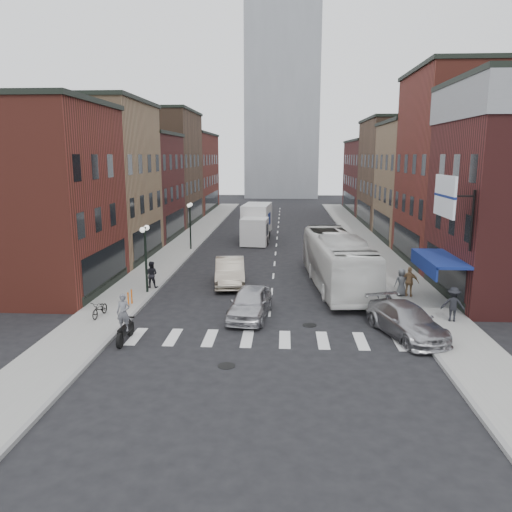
{
  "coord_description": "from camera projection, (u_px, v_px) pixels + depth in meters",
  "views": [
    {
      "loc": [
        0.73,
        -24.29,
        8.15
      ],
      "look_at": [
        -0.97,
        5.16,
        2.17
      ],
      "focal_mm": 35.0,
      "sensor_mm": 36.0,
      "label": 1
    }
  ],
  "objects": [
    {
      "name": "curb_car",
      "position": [
        407.0,
        321.0,
        22.74
      ],
      "size": [
        3.51,
        5.41,
        1.46
      ],
      "primitive_type": "imported",
      "rotation": [
        0.0,
        0.0,
        0.32
      ],
      "color": "#A3A2A7",
      "rests_on": "ground"
    },
    {
      "name": "bldg_right_mid_a",
      "position": [
        478.0,
        169.0,
        36.86
      ],
      "size": [
        10.3,
        10.2,
        14.3
      ],
      "color": "maroon",
      "rests_on": "ground"
    },
    {
      "name": "awning_blue",
      "position": [
        436.0,
        260.0,
        26.84
      ],
      "size": [
        1.8,
        5.0,
        0.78
      ],
      "color": "navy",
      "rests_on": "ground"
    },
    {
      "name": "ped_right_c",
      "position": [
        401.0,
        282.0,
        28.82
      ],
      "size": [
        0.85,
        0.62,
        1.59
      ],
      "primitive_type": "imported",
      "rotation": [
        0.0,
        0.0,
        3.3
      ],
      "color": "#5A5E62",
      "rests_on": "sidewalk_right"
    },
    {
      "name": "curb_right",
      "position": [
        351.0,
        244.0,
        46.55
      ],
      "size": [
        0.2,
        74.0,
        0.16
      ],
      "primitive_type": "cube",
      "color": "gray",
      "rests_on": "ground"
    },
    {
      "name": "bike_rack",
      "position": [
        130.0,
        298.0,
        27.02
      ],
      "size": [
        0.08,
        0.68,
        0.8
      ],
      "color": "#D8590C",
      "rests_on": "sidewalk_left"
    },
    {
      "name": "distant_tower",
      "position": [
        283.0,
        67.0,
        96.78
      ],
      "size": [
        14.0,
        14.0,
        50.0
      ],
      "primitive_type": "cube",
      "color": "#9399A0",
      "rests_on": "ground"
    },
    {
      "name": "box_truck",
      "position": [
        256.0,
        223.0,
        47.87
      ],
      "size": [
        2.84,
        8.11,
        3.46
      ],
      "rotation": [
        0.0,
        0.0,
        -0.08
      ],
      "color": "silver",
      "rests_on": "ground"
    },
    {
      "name": "ped_right_a",
      "position": [
        453.0,
        304.0,
        24.33
      ],
      "size": [
        1.21,
        0.81,
        1.71
      ],
      "primitive_type": "imported",
      "rotation": [
        0.0,
        0.0,
        2.89
      ],
      "color": "black",
      "rests_on": "sidewalk_right"
    },
    {
      "name": "bldg_left_near",
      "position": [
        20.0,
        198.0,
        29.55
      ],
      "size": [
        10.3,
        9.2,
        11.3
      ],
      "color": "maroon",
      "rests_on": "ground"
    },
    {
      "name": "ped_left_solo",
      "position": [
        151.0,
        274.0,
        30.56
      ],
      "size": [
        0.82,
        0.5,
        1.64
      ],
      "primitive_type": "imported",
      "rotation": [
        0.0,
        0.0,
        3.09
      ],
      "color": "black",
      "rests_on": "sidewalk_left"
    },
    {
      "name": "bldg_right_far_b",
      "position": [
        385.0,
        176.0,
        71.5
      ],
      "size": [
        10.3,
        16.2,
        10.3
      ],
      "color": "#4B1B1A",
      "rests_on": "ground"
    },
    {
      "name": "ped_right_b",
      "position": [
        410.0,
        282.0,
        28.61
      ],
      "size": [
        1.14,
        0.89,
        1.74
      ],
      "primitive_type": "imported",
      "rotation": [
        0.0,
        0.0,
        2.71
      ],
      "color": "#99754E",
      "rests_on": "sidewalk_right"
    },
    {
      "name": "sidewalk_left",
      "position": [
        187.0,
        242.0,
        47.41
      ],
      "size": [
        3.0,
        74.0,
        0.15
      ],
      "primitive_type": "cube",
      "color": "gray",
      "rests_on": "ground"
    },
    {
      "name": "curb_left",
      "position": [
        203.0,
        243.0,
        47.34
      ],
      "size": [
        0.2,
        74.0,
        0.16
      ],
      "primitive_type": "cube",
      "color": "gray",
      "rests_on": "ground"
    },
    {
      "name": "motorcycle_rider",
      "position": [
        124.0,
        320.0,
        21.94
      ],
      "size": [
        0.63,
        2.18,
        2.22
      ],
      "rotation": [
        0.0,
        0.0,
        -0.05
      ],
      "color": "black",
      "rests_on": "ground"
    },
    {
      "name": "bldg_left_mid_a",
      "position": [
        83.0,
        181.0,
        38.75
      ],
      "size": [
        10.3,
        10.2,
        12.3
      ],
      "color": "#977453",
      "rests_on": "ground"
    },
    {
      "name": "streetlamp_near",
      "position": [
        145.0,
        246.0,
        29.18
      ],
      "size": [
        0.32,
        1.22,
        4.11
      ],
      "color": "black",
      "rests_on": "ground"
    },
    {
      "name": "sidewalk_right",
      "position": [
        368.0,
        243.0,
        46.46
      ],
      "size": [
        3.0,
        74.0,
        0.15
      ],
      "primitive_type": "cube",
      "color": "gray",
      "rests_on": "ground"
    },
    {
      "name": "sedan_left_far",
      "position": [
        230.0,
        272.0,
        31.76
      ],
      "size": [
        2.37,
        5.35,
        1.71
      ],
      "primitive_type": "imported",
      "rotation": [
        0.0,
        0.0,
        0.11
      ],
      "color": "beige",
      "rests_on": "ground"
    },
    {
      "name": "sedan_left_near",
      "position": [
        250.0,
        303.0,
        25.37
      ],
      "size": [
        2.37,
        4.78,
        1.57
      ],
      "primitive_type": "imported",
      "rotation": [
        0.0,
        0.0,
        -0.12
      ],
      "color": "#BAB9BE",
      "rests_on": "ground"
    },
    {
      "name": "transit_bus",
      "position": [
        337.0,
        261.0,
        31.12
      ],
      "size": [
        3.81,
        12.12,
        3.32
      ],
      "primitive_type": "imported",
      "rotation": [
        0.0,
        0.0,
        0.09
      ],
      "color": "silver",
      "rests_on": "ground"
    },
    {
      "name": "crosswalk_stripes",
      "position": [
        267.0,
        339.0,
        22.49
      ],
      "size": [
        12.0,
        2.2,
        0.01
      ],
      "primitive_type": "cube",
      "color": "silver",
      "rests_on": "ground"
    },
    {
      "name": "ground",
      "position": [
        269.0,
        318.0,
        25.42
      ],
      "size": [
        160.0,
        160.0,
        0.0
      ],
      "primitive_type": "plane",
      "color": "black",
      "rests_on": "ground"
    },
    {
      "name": "bldg_left_far_b",
      "position": [
        178.0,
        172.0,
        73.09
      ],
      "size": [
        10.3,
        16.2,
        11.3
      ],
      "color": "maroon",
      "rests_on": "ground"
    },
    {
      "name": "bldg_left_far_a",
      "position": [
        153.0,
        168.0,
        59.19
      ],
      "size": [
        10.3,
        12.2,
        13.3
      ],
      "color": "#4C3526",
      "rests_on": "ground"
    },
    {
      "name": "bldg_left_mid_b",
      "position": [
        124.0,
        186.0,
        48.73
      ],
      "size": [
        10.3,
        10.2,
        10.3
      ],
      "color": "#4B1B1A",
      "rests_on": "ground"
    },
    {
      "name": "bldg_right_far_a",
      "position": [
        409.0,
        173.0,
        57.6
      ],
      "size": [
        10.3,
        12.2,
        12.3
      ],
      "color": "#4C3526",
      "rests_on": "ground"
    },
    {
      "name": "parked_bicycle",
      "position": [
        100.0,
        309.0,
        25.1
      ],
      "size": [
        0.69,
        1.59,
        0.81
      ],
      "primitive_type": "imported",
      "rotation": [
        0.0,
        0.0,
        -0.1
      ],
      "color": "black",
      "rests_on": "sidewalk_left"
    },
    {
      "name": "bldg_right_mid_b",
      "position": [
        437.0,
        182.0,
        46.94
      ],
      "size": [
        10.3,
        10.2,
        11.3
      ],
      "color": "#977453",
      "rests_on": "ground"
    },
    {
      "name": "streetlamp_far",
      "position": [
        190.0,
        217.0,
        42.87
      ],
      "size": [
        0.32,
        1.22,
        4.11
      ],
      "color": "black",
      "rests_on": "ground"
    },
    {
      "name": "billboard_sign",
      "position": [
        447.0,
        197.0,
        24.21
      ],
      "size": [
        1.52,
        3.0,
        3.7
      ],
      "color": "black",
      "rests_on": "ground"
    }
  ]
}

